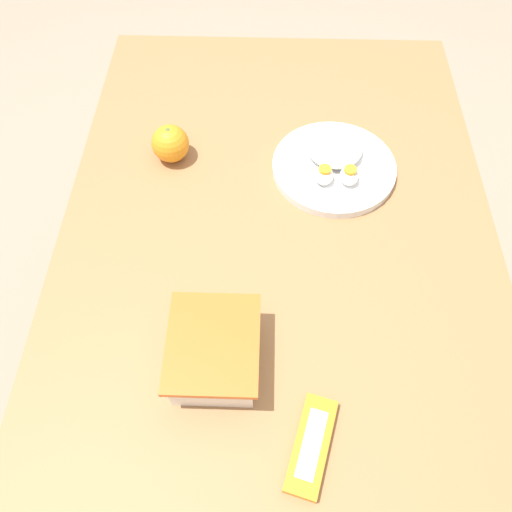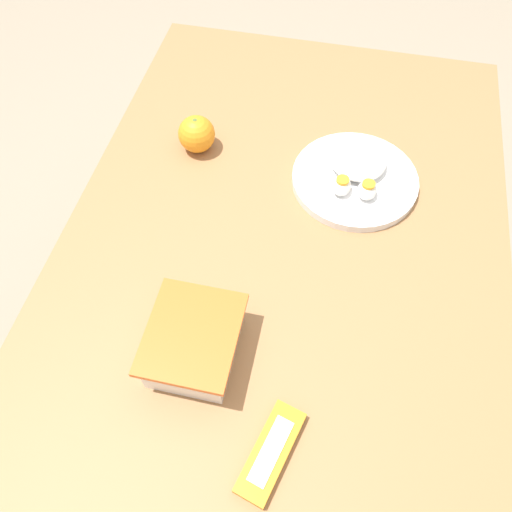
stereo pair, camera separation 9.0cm
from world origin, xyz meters
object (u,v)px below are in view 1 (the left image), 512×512
object	(u,v)px
food_container	(215,353)
orange_fruit	(170,144)
candy_bar	(311,445)
rice_plate	(334,163)

from	to	relation	value
food_container	orange_fruit	world-z (taller)	same
food_container	candy_bar	distance (m)	0.20
orange_fruit	rice_plate	bearing A→B (deg)	-94.04
orange_fruit	rice_plate	distance (m)	0.35
orange_fruit	candy_bar	world-z (taller)	orange_fruit
food_container	rice_plate	distance (m)	0.49
food_container	rice_plate	bearing A→B (deg)	-26.58
orange_fruit	rice_plate	size ratio (longest dim) A/B	0.30
food_container	rice_plate	xyz separation A→B (m)	(0.43, -0.22, -0.02)
food_container	orange_fruit	xyz separation A→B (m)	(0.46, 0.13, 0.01)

